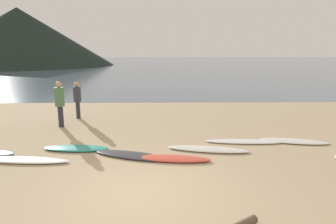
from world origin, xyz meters
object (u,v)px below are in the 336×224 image
Objects in this scene: surfboard_2 at (76,148)px; surfboard_7 at (294,141)px; person_2 at (60,100)px; surfboard_5 at (208,149)px; surfboard_6 at (244,141)px; surfboard_4 at (172,158)px; surfboard_1 at (21,160)px; surfboard_3 at (134,155)px; person_0 at (77,97)px.

surfboard_2 reaches higher than surfboard_7.
person_2 is (-1.33, 2.71, 0.99)m from surfboard_2.
surfboard_5 is 1.14× the size of surfboard_7.
person_2 is at bearing 166.02° from surfboard_6.
surfboard_4 is 4.26m from surfboard_7.
surfboard_1 is 8.14m from surfboard_7.
surfboard_2 is 0.92× the size of surfboard_4.
surfboard_3 is at bearing -152.75° from surfboard_7.
surfboard_2 reaches higher than surfboard_3.
person_2 is at bearing 152.62° from surfboard_3.
person_0 is at bearing 135.33° from surfboard_4.
surfboard_6 is at bearing 18.98° from surfboard_1.
surfboard_3 is 1.11× the size of surfboard_7.
surfboard_1 is at bearing -154.73° from surfboard_3.
surfboard_7 is 8.45m from person_2.
surfboard_6 is (5.19, 0.61, -0.02)m from surfboard_2.
surfboard_3 reaches higher than surfboard_7.
surfboard_6 is (2.38, 1.51, -0.02)m from surfboard_4.
surfboard_3 is 4.67m from person_2.
surfboard_6 is at bearing 10.27° from surfboard_2.
surfboard_2 is at bearing 170.07° from surfboard_4.
person_0 is at bearing 169.08° from surfboard_7.
surfboard_4 is 1.20× the size of person_2.
surfboard_4 is 1.00× the size of surfboard_7.
surfboard_4 is at bearing -14.14° from surfboard_2.
surfboard_1 is 1.13× the size of surfboard_3.
surfboard_1 reaches higher than surfboard_7.
surfboard_7 is (7.99, 1.52, -0.01)m from surfboard_1.
surfboard_4 is at bearing -104.82° from person_0.
person_0 reaches higher than surfboard_4.
person_2 is at bearing 119.77° from surfboard_2.
surfboard_4 reaches higher than surfboard_6.
surfboard_7 is (1.60, -0.00, 0.00)m from surfboard_6.
surfboard_7 is (5.02, 1.24, -0.01)m from surfboard_3.
surfboard_2 is at bearing 42.92° from surfboard_1.
surfboard_4 is (4.01, 0.02, 0.01)m from surfboard_1.
surfboard_3 is 1.33× the size of person_2.
surfboard_2 reaches higher than surfboard_5.
surfboard_2 is 3.18m from person_2.
person_0 reaches higher than surfboard_6.
surfboard_2 is at bearing -169.41° from surfboard_6.
surfboard_1 is 3.77m from person_2.
surfboard_1 is 5.16m from person_0.
surfboard_5 is (3.90, -0.14, -0.01)m from surfboard_2.
person_0 is at bearing 108.09° from surfboard_2.
surfboard_6 is 1.60m from surfboard_7.
surfboard_7 is at bearing 8.70° from surfboard_2.
person_2 reaches higher than surfboard_2.
surfboard_1 is 1.51m from surfboard_2.
surfboard_1 is at bearing -139.04° from surfboard_2.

